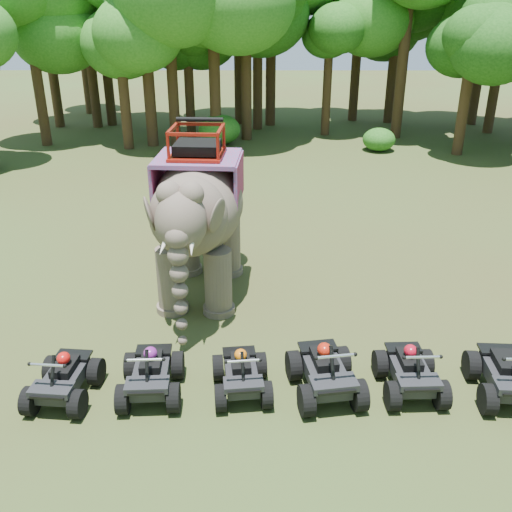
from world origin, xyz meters
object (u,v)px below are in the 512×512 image
(elephant, at_px, (199,212))
(atv_0, at_px, (62,373))
(atv_3, at_px, (326,366))
(atv_4, at_px, (411,366))
(atv_2, at_px, (241,369))
(atv_1, at_px, (150,368))
(atv_5, at_px, (508,368))

(elephant, xyz_separation_m, atv_0, (-2.39, -4.69, -1.72))
(elephant, bearing_deg, atv_0, -113.39)
(elephant, distance_m, atv_3, 5.63)
(atv_3, relative_size, atv_4, 1.08)
(atv_2, bearing_deg, atv_0, 176.60)
(elephant, bearing_deg, atv_1, -94.32)
(atv_5, bearing_deg, atv_0, -176.12)
(atv_1, relative_size, atv_5, 0.96)
(atv_2, relative_size, atv_4, 0.94)
(elephant, xyz_separation_m, atv_1, (-0.63, -4.55, -1.70))
(atv_1, bearing_deg, atv_0, -178.56)
(atv_0, bearing_deg, atv_3, 7.02)
(elephant, relative_size, atv_1, 3.27)
(atv_3, distance_m, atv_5, 3.69)
(atv_1, height_order, atv_3, atv_3)
(atv_0, relative_size, atv_3, 0.90)
(elephant, distance_m, atv_5, 8.21)
(elephant, relative_size, atv_2, 3.53)
(atv_4, bearing_deg, atv_0, 179.87)
(atv_1, bearing_deg, atv_4, -1.71)
(atv_0, xyz_separation_m, atv_2, (3.60, 0.19, -0.02))
(atv_0, height_order, atv_5, atv_5)
(atv_1, xyz_separation_m, atv_4, (5.33, 0.12, -0.01))
(atv_2, bearing_deg, elephant, 98.65)
(elephant, xyz_separation_m, atv_2, (1.21, -4.49, -1.74))
(elephant, height_order, atv_5, elephant)
(elephant, height_order, atv_0, elephant)
(atv_5, bearing_deg, atv_3, -177.79)
(atv_2, distance_m, atv_4, 3.49)
(elephant, height_order, atv_3, elephant)
(atv_0, xyz_separation_m, atv_1, (1.75, 0.14, 0.02))
(atv_0, relative_size, atv_4, 0.97)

